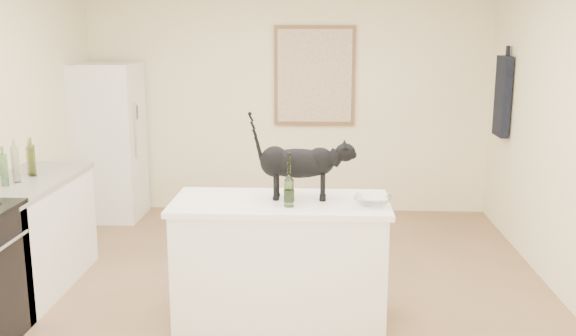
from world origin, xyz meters
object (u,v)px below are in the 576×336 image
(fridge, at_px, (108,142))
(wine_bottle, at_px, (289,183))
(black_cat, at_px, (298,167))
(glass_bowl, at_px, (373,201))

(fridge, bearing_deg, wine_bottle, -51.90)
(black_cat, bearing_deg, fridge, 131.66)
(fridge, relative_size, glass_bowl, 6.61)
(glass_bowl, bearing_deg, wine_bottle, -174.20)
(black_cat, distance_m, wine_bottle, 0.22)
(black_cat, relative_size, wine_bottle, 2.02)
(glass_bowl, bearing_deg, fridge, 135.41)
(fridge, bearing_deg, black_cat, -49.01)
(wine_bottle, xyz_separation_m, glass_bowl, (0.56, 0.06, -0.13))
(fridge, xyz_separation_m, black_cat, (2.17, -2.50, 0.28))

